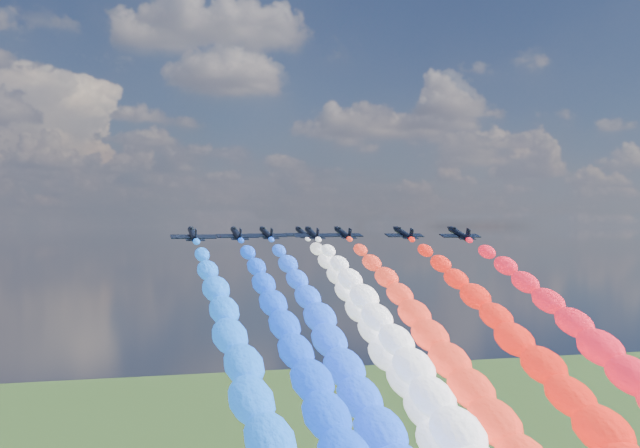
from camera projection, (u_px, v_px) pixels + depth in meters
name	position (u px, v px, depth m)	size (l,w,h in m)	color
jet_0	(193.00, 235.00, 149.42)	(8.23, 11.03, 2.43)	black
trail_0	(246.00, 400.00, 100.65)	(7.32, 99.72, 44.82)	blue
jet_1	(237.00, 234.00, 161.19)	(8.23, 11.03, 2.43)	black
trail_1	(303.00, 382.00, 112.42)	(7.32, 99.72, 44.82)	blue
jet_2	(267.00, 234.00, 172.06)	(8.23, 11.03, 2.43)	black
trail_2	(339.00, 368.00, 123.29)	(7.32, 99.72, 44.82)	blue
jet_3	(312.00, 234.00, 172.09)	(8.23, 11.03, 2.43)	black
trail_3	(403.00, 368.00, 123.32)	(7.32, 99.72, 44.82)	white
jet_4	(303.00, 233.00, 185.11)	(8.23, 11.03, 2.43)	black
trail_4	(381.00, 355.00, 136.35)	(7.32, 99.72, 44.82)	white
jet_5	(343.00, 233.00, 177.73)	(8.23, 11.03, 2.43)	black
trail_5	(441.00, 362.00, 128.97)	(7.32, 99.72, 44.82)	red
jet_6	(403.00, 234.00, 173.29)	(8.23, 11.03, 2.43)	black
trail_6	(529.00, 367.00, 124.52)	(7.32, 99.72, 44.82)	red
jet_7	(459.00, 234.00, 164.82)	(8.23, 11.03, 2.43)	black
trail_7	(617.00, 377.00, 116.05)	(7.32, 99.72, 44.82)	red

